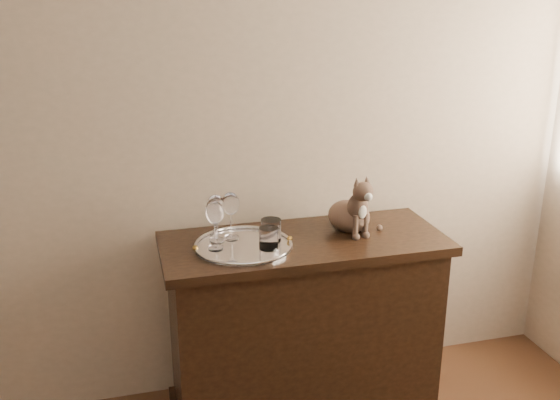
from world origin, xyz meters
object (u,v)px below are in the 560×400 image
Objects in this scene: sideboard at (303,328)px; tray at (244,247)px; tumbler_c at (271,230)px; wine_glass_a at (216,218)px; tumbler_a at (269,238)px; wine_glass_c at (215,225)px; cat at (349,201)px; wine_glass_b at (231,216)px.

tray reaches higher than sideboard.
wine_glass_a is at bearing 164.01° from tumbler_c.
tray is (-0.26, -0.02, 0.43)m from sideboard.
tumbler_c reaches higher than tumbler_a.
tumbler_c is at bearing 69.09° from tumbler_a.
cat is at bearing 6.11° from wine_glass_c.
sideboard is 12.74× the size of tumbler_c.
wine_glass_c is 0.22m from tumbler_a.
tumbler_a is (0.09, -0.05, 0.05)m from tray.
wine_glass_a reaches higher than tumbler_a.
cat reaches higher than wine_glass_a.
wine_glass_a is 2.25× the size of tumbler_a.
tumbler_c is at bearing 9.63° from tray.
wine_glass_a is 0.58m from cat.
wine_glass_b is 2.12× the size of tumbler_c.
wine_glass_b is at bearing 129.78° from tumbler_a.
cat is (0.58, -0.01, 0.03)m from wine_glass_a.
wine_glass_b reaches higher than tumbler_c.
wine_glass_b is at bearing 153.63° from tumbler_c.
sideboard is 0.65m from wine_glass_a.
tumbler_c is (0.12, 0.02, 0.05)m from tray.
wine_glass_a is 0.99× the size of wine_glass_c.
wine_glass_b reaches higher than tumbler_a.
wine_glass_c is (-0.11, 0.01, 0.10)m from tray.
tumbler_a reaches higher than tray.
wine_glass_a is 0.75× the size of cat.
wine_glass_c is 0.60m from cat.
wine_glass_a reaches higher than tray.
tumbler_a is 0.33× the size of cat.
tumbler_a is 0.08m from tumbler_c.
wine_glass_c is 2.26× the size of tumbler_a.
wine_glass_a is 1.00× the size of wine_glass_b.
wine_glass_b is at bearing 108.20° from tray.
wine_glass_b is 0.12m from wine_glass_c.
wine_glass_c is at bearing -102.58° from wine_glass_a.
sideboard is at bearing 5.00° from tray.
tray is at bearing 177.39° from cat.
tray is 4.52× the size of tumbler_a.
tumbler_a is at bearing -35.76° from wine_glass_a.
wine_glass_b reaches higher than sideboard.
wine_glass_c reaches higher than tray.
wine_glass_b is 0.18m from tumbler_c.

